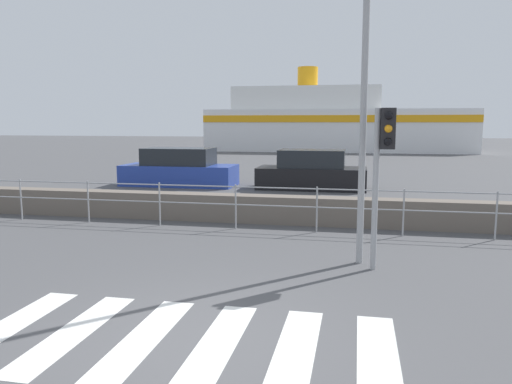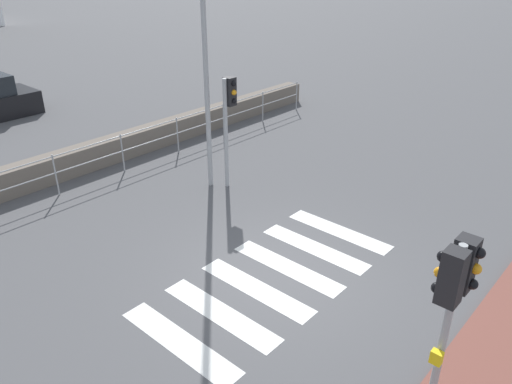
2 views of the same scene
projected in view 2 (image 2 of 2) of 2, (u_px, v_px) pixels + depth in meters
ground_plane at (276, 275)px, 9.34m from camera, size 160.00×160.00×0.00m
crosswalk at (272, 277)px, 9.25m from camera, size 4.95×2.40×0.01m
seawall at (74, 161)px, 13.37m from camera, size 19.28×0.55×0.69m
harbor_fence at (90, 157)px, 12.69m from camera, size 17.39×0.04×1.07m
traffic_light_near at (454, 288)px, 5.68m from camera, size 0.58×0.41×2.60m
traffic_light_far at (229, 108)px, 11.98m from camera, size 0.34×0.32×2.77m
streetlamp at (210, 21)px, 10.98m from camera, size 0.32×1.14×6.60m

